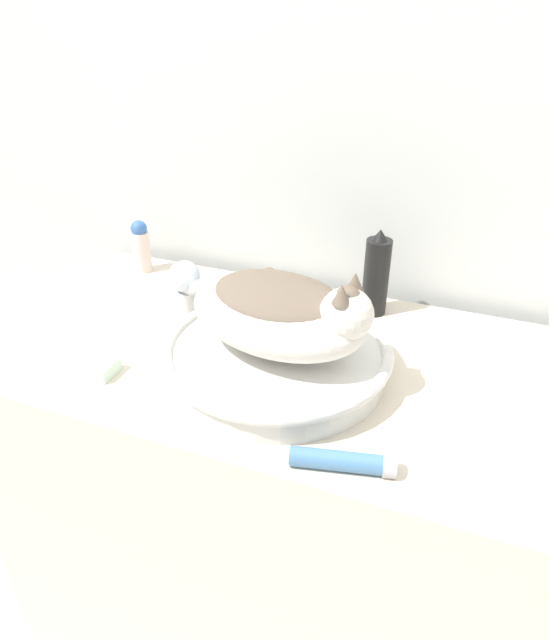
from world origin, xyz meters
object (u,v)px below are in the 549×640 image
cat (281,310)px  soap_bar (95,366)px  faucet (188,287)px  cream_tube (344,461)px  deodorant_stick (141,246)px  hairspray_can_black (376,275)px

cat → soap_bar: (-0.29, -0.11, -0.11)m
cat → faucet: (-0.22, 0.09, -0.05)m
faucet → cream_tube: size_ratio=0.89×
soap_bar → deodorant_stick: bearing=110.8°
deodorant_stick → cream_tube: bearing=-36.6°
faucet → hairspray_can_black: bearing=50.9°
faucet → soap_bar: bearing=-85.4°
deodorant_stick → hairspray_can_black: (0.54, 0.00, 0.02)m
hairspray_can_black → soap_bar: 0.55m
cat → deodorant_stick: 0.51m
faucet → soap_bar: size_ratio=1.81×
hairspray_can_black → cream_tube: bearing=-82.3°
cat → soap_bar: bearing=-148.1°
hairspray_can_black → soap_bar: (-0.39, -0.38, -0.07)m
faucet → soap_bar: (-0.07, -0.21, -0.06)m
cat → faucet: size_ratio=2.60×
hairspray_can_black → soap_bar: hairspray_can_black is taller
cat → deodorant_stick: bearing=159.7°
cat → faucet: bearing=168.1°
deodorant_stick → soap_bar: bearing=-69.2°
cat → deodorant_stick: size_ratio=2.82×
soap_bar → cat: bearing=21.2°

